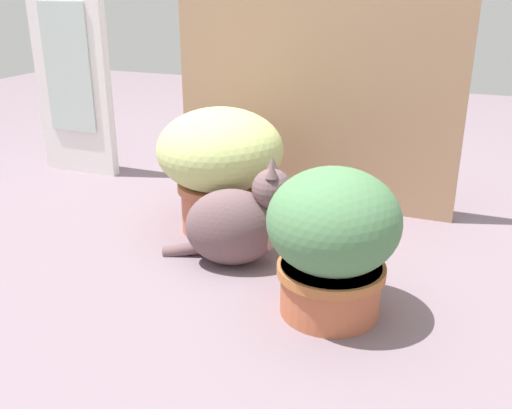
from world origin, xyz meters
name	(u,v)px	position (x,y,z in m)	size (l,w,h in m)	color
ground_plane	(211,254)	(0.00, 0.00, 0.00)	(6.00, 6.00, 0.00)	slate
cardboard_backdrop	(313,97)	(0.15, 0.52, 0.38)	(0.99, 0.03, 0.76)	tan
window_panel_white	(72,77)	(-0.85, 0.52, 0.39)	(0.34, 0.05, 0.78)	white
grass_planter	(220,162)	(-0.05, 0.18, 0.22)	(0.39, 0.39, 0.39)	#BB6249
leafy_planter	(333,239)	(0.40, -0.18, 0.19)	(0.31, 0.31, 0.36)	#B86040
cat	(238,223)	(0.10, -0.02, 0.12)	(0.39, 0.25, 0.32)	#674D50
mushroom_ornament_pink	(207,221)	(-0.04, 0.05, 0.08)	(0.08, 0.08, 0.10)	silver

